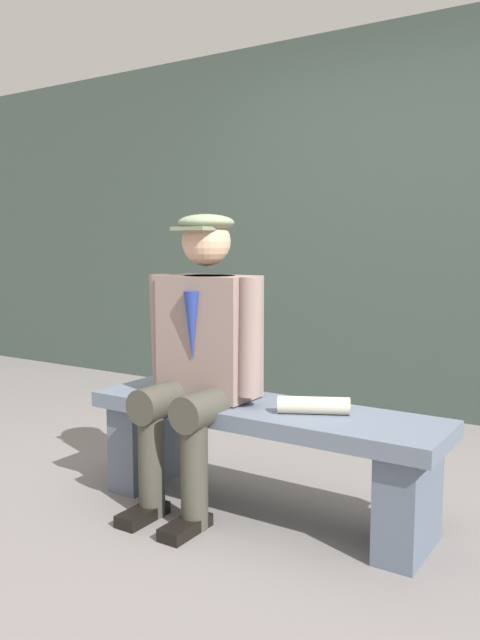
# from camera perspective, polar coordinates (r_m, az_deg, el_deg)

# --- Properties ---
(ground_plane) EXTENTS (30.00, 30.00, 0.00)m
(ground_plane) POSITION_cam_1_polar(r_m,az_deg,el_deg) (2.82, 1.87, -16.92)
(ground_plane) COLOR slate
(bench) EXTENTS (1.54, 0.42, 0.47)m
(bench) POSITION_cam_1_polar(r_m,az_deg,el_deg) (2.71, 1.90, -10.76)
(bench) COLOR slate
(bench) RESTS_ON ground
(seated_man) EXTENTS (0.58, 0.57, 1.26)m
(seated_man) POSITION_cam_1_polar(r_m,az_deg,el_deg) (2.71, -3.54, -2.64)
(seated_man) COLOR gray
(seated_man) RESTS_ON ground
(rolled_magazine) EXTENTS (0.28, 0.19, 0.07)m
(rolled_magazine) POSITION_cam_1_polar(r_m,az_deg,el_deg) (2.54, 6.62, -7.62)
(rolled_magazine) COLOR beige
(rolled_magazine) RESTS_ON bench
(stadium_wall) EXTENTS (12.00, 0.24, 2.57)m
(stadium_wall) POSITION_cam_1_polar(r_m,az_deg,el_deg) (4.42, 15.44, 8.46)
(stadium_wall) COLOR #3D4C45
(stadium_wall) RESTS_ON ground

